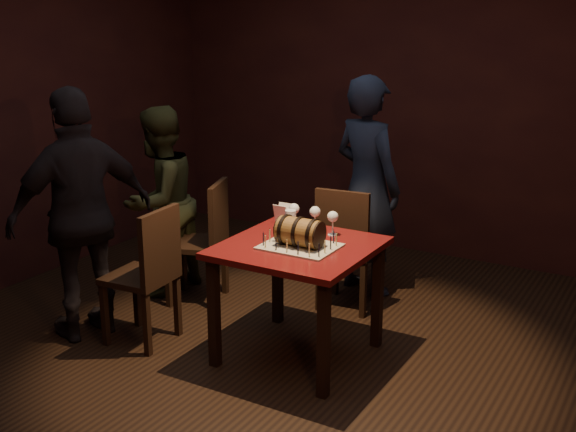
{
  "coord_description": "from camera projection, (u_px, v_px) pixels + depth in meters",
  "views": [
    {
      "loc": [
        2.17,
        -3.56,
        2.16
      ],
      "look_at": [
        0.07,
        0.05,
        0.95
      ],
      "focal_mm": 45.0,
      "sensor_mm": 36.0,
      "label": 1
    }
  ],
  "objects": [
    {
      "name": "person_back",
      "position": [
        367.0,
        186.0,
        5.51
      ],
      "size": [
        0.72,
        0.59,
        1.69
      ],
      "primitive_type": "imported",
      "rotation": [
        0.0,
        0.0,
        2.8
      ],
      "color": "black",
      "rests_on": "ground"
    },
    {
      "name": "chair_left_rear",
      "position": [
        206.0,
        235.0,
        5.39
      ],
      "size": [
        0.51,
        0.51,
        0.93
      ],
      "color": "black",
      "rests_on": "ground"
    },
    {
      "name": "person_left_rear",
      "position": [
        160.0,
        202.0,
        5.52
      ],
      "size": [
        0.56,
        0.72,
        1.46
      ],
      "primitive_type": "imported",
      "rotation": [
        0.0,
        0.0,
        -1.55
      ],
      "color": "#3A3C1E",
      "rests_on": "ground"
    },
    {
      "name": "person_left_front",
      "position": [
        82.0,
        215.0,
        4.74
      ],
      "size": [
        0.75,
        1.07,
        1.69
      ],
      "primitive_type": "imported",
      "rotation": [
        0.0,
        0.0,
        -1.95
      ],
      "color": "black",
      "rests_on": "ground"
    },
    {
      "name": "wine_glass_left",
      "position": [
        294.0,
        210.0,
        4.79
      ],
      "size": [
        0.07,
        0.07,
        0.16
      ],
      "color": "silver",
      "rests_on": "pub_table"
    },
    {
      "name": "wine_glass_mid",
      "position": [
        315.0,
        213.0,
        4.72
      ],
      "size": [
        0.07,
        0.07,
        0.16
      ],
      "color": "silver",
      "rests_on": "pub_table"
    },
    {
      "name": "wine_glass_right",
      "position": [
        333.0,
        218.0,
        4.61
      ],
      "size": [
        0.07,
        0.07,
        0.16
      ],
      "color": "silver",
      "rests_on": "pub_table"
    },
    {
      "name": "cake_board",
      "position": [
        300.0,
        247.0,
        4.4
      ],
      "size": [
        0.45,
        0.35,
        0.01
      ],
      "primitive_type": "cube",
      "color": "#A69B85",
      "rests_on": "pub_table"
    },
    {
      "name": "birthday_candles",
      "position": [
        300.0,
        239.0,
        4.39
      ],
      "size": [
        0.4,
        0.3,
        0.09
      ],
      "color": "#E5DC89",
      "rests_on": "cake_board"
    },
    {
      "name": "barrel_cake",
      "position": [
        300.0,
        232.0,
        4.38
      ],
      "size": [
        0.33,
        0.19,
        0.19
      ],
      "color": "brown",
      "rests_on": "cake_board"
    },
    {
      "name": "pub_table",
      "position": [
        298.0,
        261.0,
        4.48
      ],
      "size": [
        0.9,
        0.9,
        0.75
      ],
      "color": "#4A0C0D",
      "rests_on": "ground"
    },
    {
      "name": "room_shell",
      "position": [
        273.0,
        143.0,
        4.22
      ],
      "size": [
        5.04,
        5.04,
        2.8
      ],
      "color": "black",
      "rests_on": "ground"
    },
    {
      "name": "chair_left_front",
      "position": [
        149.0,
        269.0,
        4.7
      ],
      "size": [
        0.43,
        0.43,
        0.93
      ],
      "color": "black",
      "rests_on": "ground"
    },
    {
      "name": "chair_back",
      "position": [
        346.0,
        242.0,
        5.23
      ],
      "size": [
        0.44,
        0.44,
        0.93
      ],
      "color": "black",
      "rests_on": "ground"
    },
    {
      "name": "menu_card",
      "position": [
        282.0,
        214.0,
        4.88
      ],
      "size": [
        0.1,
        0.05,
        0.13
      ],
      "primitive_type": null,
      "color": "white",
      "rests_on": "pub_table"
    },
    {
      "name": "pint_of_ale",
      "position": [
        291.0,
        222.0,
        4.68
      ],
      "size": [
        0.07,
        0.07,
        0.15
      ],
      "color": "silver",
      "rests_on": "pub_table"
    }
  ]
}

